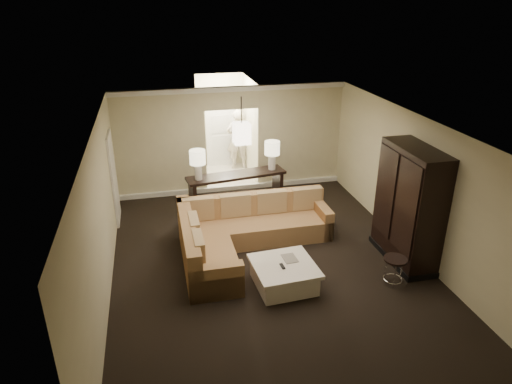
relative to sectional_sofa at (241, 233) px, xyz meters
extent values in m
plane|color=black|center=(0.42, -0.80, -0.39)|extent=(8.00, 8.00, 0.00)
cube|color=beige|center=(0.42, 3.20, 1.01)|extent=(6.00, 0.04, 2.80)
cube|color=beige|center=(0.42, -4.80, 1.01)|extent=(6.00, 0.04, 2.80)
cube|color=beige|center=(-2.58, -0.80, 1.01)|extent=(0.04, 8.00, 2.80)
cube|color=beige|center=(3.42, -0.80, 1.01)|extent=(0.04, 8.00, 2.80)
cube|color=white|center=(0.42, -0.80, 2.41)|extent=(6.00, 8.00, 0.02)
cube|color=white|center=(0.42, 3.15, 2.34)|extent=(6.00, 0.10, 0.12)
cube|color=white|center=(0.42, 3.15, -0.33)|extent=(6.00, 0.10, 0.12)
cube|color=white|center=(-2.55, 2.00, 0.66)|extent=(0.05, 0.90, 2.10)
cube|color=beige|center=(0.42, 4.20, -0.39)|extent=(1.40, 2.00, 0.01)
cube|color=beige|center=(-0.28, 4.20, 1.01)|extent=(0.04, 2.00, 2.80)
cube|color=beige|center=(1.12, 4.20, 1.01)|extent=(0.04, 2.00, 2.80)
cube|color=beige|center=(0.42, 5.20, 1.01)|extent=(1.40, 0.04, 2.80)
cube|color=white|center=(0.42, 5.17, 0.66)|extent=(0.90, 0.05, 2.10)
cube|color=brown|center=(0.39, 0.35, -0.16)|extent=(3.23, 0.97, 0.45)
cube|color=brown|center=(-0.74, -0.89, -0.16)|extent=(0.97, 1.51, 0.45)
cube|color=brown|center=(0.39, 0.70, 0.31)|extent=(3.23, 0.26, 0.49)
cube|color=brown|center=(-1.10, -0.35, 0.31)|extent=(0.26, 2.58, 0.49)
cube|color=brown|center=(1.89, 0.35, -0.05)|extent=(0.22, 0.97, 0.67)
cube|color=brown|center=(-0.74, -1.53, -0.05)|extent=(0.97, 0.22, 0.67)
cube|color=#9B7252|center=(-0.80, 0.65, 0.34)|extent=(0.67, 0.17, 0.49)
cube|color=#9B7252|center=(0.01, 0.65, 0.34)|extent=(0.67, 0.17, 0.49)
cube|color=#9B7252|center=(0.82, 0.65, 0.34)|extent=(0.67, 0.17, 0.49)
cube|color=#9B7252|center=(1.62, 0.65, 0.34)|extent=(0.67, 0.17, 0.49)
cube|color=#9B7252|center=(-0.97, -0.24, 0.34)|extent=(0.17, 0.65, 0.49)
cube|color=#9B7252|center=(-0.97, -0.99, 0.34)|extent=(0.17, 0.65, 0.49)
cube|color=white|center=(0.51, -1.43, -0.20)|extent=(1.06, 1.06, 0.38)
cube|color=white|center=(0.51, -1.43, 0.02)|extent=(1.17, 1.17, 0.07)
cube|color=black|center=(0.46, -1.49, 0.07)|extent=(0.07, 0.18, 0.02)
cube|color=#BFB5A7|center=(0.66, -1.26, 0.06)|extent=(0.26, 0.35, 0.01)
cube|color=black|center=(0.28, 1.94, 0.51)|extent=(2.46, 0.88, 0.07)
cube|color=black|center=(-0.80, 1.78, 0.05)|extent=(0.16, 0.50, 0.88)
cube|color=black|center=(1.37, 2.09, 0.05)|extent=(0.16, 0.50, 0.88)
cube|color=black|center=(0.28, 1.94, -0.25)|extent=(2.35, 0.81, 0.04)
cube|color=black|center=(3.12, -1.07, 0.79)|extent=(0.65, 1.57, 2.35)
cube|color=black|center=(2.78, -1.47, 0.96)|extent=(0.03, 0.69, 1.79)
cube|color=black|center=(2.78, -0.68, 0.96)|extent=(0.03, 0.69, 1.79)
cube|color=black|center=(3.12, -1.07, -0.33)|extent=(0.69, 1.63, 0.11)
cylinder|color=black|center=(2.49, -1.83, 0.13)|extent=(0.43, 0.43, 0.04)
torus|color=silver|center=(2.49, -1.83, -0.29)|extent=(0.35, 0.35, 0.02)
cylinder|color=silver|center=(2.65, -1.81, -0.13)|extent=(0.02, 0.02, 0.50)
cylinder|color=silver|center=(2.39, -1.70, -0.13)|extent=(0.02, 0.02, 0.50)
cylinder|color=silver|center=(2.42, -1.98, -0.13)|extent=(0.02, 0.02, 0.50)
cylinder|color=silver|center=(-0.64, 1.81, 0.74)|extent=(0.18, 0.18, 0.38)
cylinder|color=#F7EAB9|center=(-0.64, 1.81, 1.09)|extent=(0.37, 0.37, 0.33)
cylinder|color=silver|center=(1.20, 2.07, 0.74)|extent=(0.18, 0.18, 0.38)
cylinder|color=#F7EAB9|center=(1.20, 2.07, 1.09)|extent=(0.37, 0.37, 0.33)
cylinder|color=black|center=(0.42, 1.90, 2.11)|extent=(0.02, 0.02, 0.60)
cube|color=#FFE8C6|center=(0.42, 1.90, 1.56)|extent=(0.38, 0.38, 0.48)
imported|color=beige|center=(0.87, 4.80, 0.62)|extent=(0.75, 0.51, 2.01)
camera|label=1|loc=(-1.57, -8.13, 4.56)|focal=32.00mm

